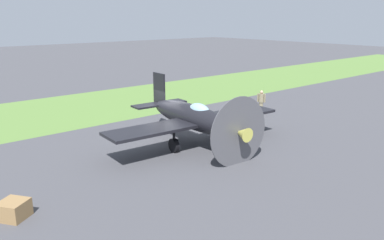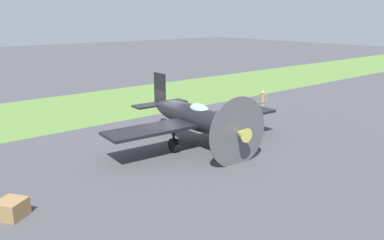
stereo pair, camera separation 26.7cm
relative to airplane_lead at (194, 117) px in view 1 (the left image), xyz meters
The scene contains 5 objects.
ground_plane 3.12m from the airplane_lead, 96.08° to the right, with size 160.00×160.00×0.00m, color #424247.
grass_verge 12.54m from the airplane_lead, 91.32° to the right, with size 120.00×11.00×0.01m, color #567A38.
airplane_lead is the anchor object (origin of this frame).
ground_crew_chief 8.49m from the airplane_lead, 165.41° to the right, with size 0.38×0.60×1.73m.
supply_crate 10.35m from the airplane_lead, 11.65° to the left, with size 0.90×0.90×0.64m, color olive.
Camera 1 is at (13.61, 18.21, 6.84)m, focal length 36.59 mm.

